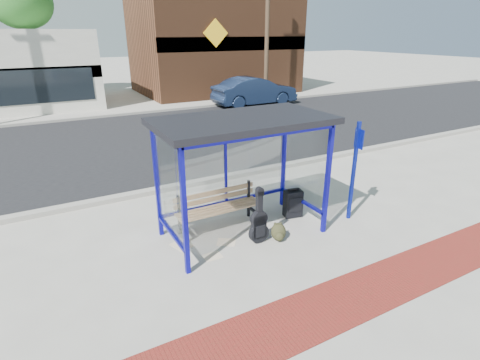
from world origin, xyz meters
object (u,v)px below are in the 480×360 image
guitar_bag (259,224)px  parked_car (255,91)px  backpack (279,232)px  bench (218,206)px  suitcase (293,204)px  fire_hydrant (276,92)px

guitar_bag → parked_car: (7.48, 12.76, 0.38)m
guitar_bag → backpack: size_ratio=3.07×
parked_car → bench: bearing=145.6°
bench → parked_car: bearing=55.9°
bench → parked_car: 14.24m
bench → suitcase: size_ratio=2.69×
backpack → bench: bearing=149.7°
bench → guitar_bag: bearing=-65.5°
backpack → guitar_bag: bearing=-176.2°
bench → backpack: bearing=-52.7°
fire_hydrant → bench: bearing=-127.7°
bench → fire_hydrant: 16.92m
guitar_bag → backpack: bearing=-18.7°
parked_car → fire_hydrant: size_ratio=6.87×
parked_car → fire_hydrant: bearing=-58.3°
bench → guitar_bag: (0.43, -0.93, -0.08)m
bench → suitcase: (1.68, -0.35, -0.18)m
suitcase → backpack: suitcase is taller
suitcase → parked_car: size_ratio=0.14×
suitcase → fire_hydrant: size_ratio=0.99×
backpack → fire_hydrant: 17.30m
suitcase → fire_hydrant: fire_hydrant is taller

